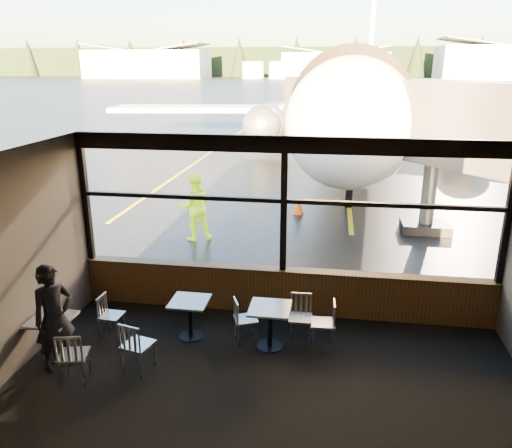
% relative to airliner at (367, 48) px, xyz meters
% --- Properties ---
extents(ground_plane, '(520.00, 520.00, 0.00)m').
position_rel_airliner_xyz_m(ground_plane, '(-2.40, 99.63, -5.61)').
color(ground_plane, black).
rests_on(ground_plane, ground).
extents(carpet_floor, '(8.00, 6.00, 0.01)m').
position_rel_airliner_xyz_m(carpet_floor, '(-2.40, -23.37, -5.60)').
color(carpet_floor, black).
rests_on(carpet_floor, ground).
extents(ceiling, '(8.00, 6.00, 0.04)m').
position_rel_airliner_xyz_m(ceiling, '(-2.40, -23.37, -2.11)').
color(ceiling, '#38332D').
rests_on(ceiling, ground).
extents(window_sill, '(8.00, 0.28, 0.90)m').
position_rel_airliner_xyz_m(window_sill, '(-2.40, -20.37, -5.16)').
color(window_sill, '#4C3217').
rests_on(window_sill, ground).
extents(window_header, '(8.00, 0.18, 0.30)m').
position_rel_airliner_xyz_m(window_header, '(-2.40, -20.37, -2.26)').
color(window_header, black).
rests_on(window_header, ground).
extents(mullion_left, '(0.12, 0.12, 2.60)m').
position_rel_airliner_xyz_m(mullion_left, '(-6.35, -20.37, -3.41)').
color(mullion_left, black).
rests_on(mullion_left, ground).
extents(mullion_centre, '(0.12, 0.12, 2.60)m').
position_rel_airliner_xyz_m(mullion_centre, '(-2.40, -20.37, -3.41)').
color(mullion_centre, black).
rests_on(mullion_centre, ground).
extents(mullion_right, '(0.12, 0.12, 2.60)m').
position_rel_airliner_xyz_m(mullion_right, '(1.55, -20.37, -3.41)').
color(mullion_right, black).
rests_on(mullion_right, ground).
extents(window_transom, '(8.00, 0.10, 0.08)m').
position_rel_airliner_xyz_m(window_transom, '(-2.40, -20.37, -3.31)').
color(window_transom, black).
rests_on(window_transom, ground).
extents(airliner, '(33.30, 38.94, 11.22)m').
position_rel_airliner_xyz_m(airliner, '(0.00, 0.00, 0.00)').
color(airliner, white).
rests_on(airliner, ground_plane).
extents(jet_bridge, '(8.29, 10.13, 4.42)m').
position_rel_airliner_xyz_m(jet_bridge, '(1.20, -14.87, -3.40)').
color(jet_bridge, '#2B2B2D').
rests_on(jet_bridge, ground_plane).
extents(cafe_table_near, '(0.70, 0.70, 0.77)m').
position_rel_airliner_xyz_m(cafe_table_near, '(-2.48, -21.69, -5.23)').
color(cafe_table_near, '#AAA49C').
rests_on(cafe_table_near, carpet_floor).
extents(cafe_table_mid, '(0.66, 0.66, 0.73)m').
position_rel_airliner_xyz_m(cafe_table_mid, '(-3.94, -21.58, -5.25)').
color(cafe_table_mid, '#9A938D').
rests_on(cafe_table_mid, carpet_floor).
extents(cafe_table_left, '(0.67, 0.67, 0.73)m').
position_rel_airliner_xyz_m(cafe_table_left, '(-6.00, -22.56, -5.24)').
color(cafe_table_left, gray).
rests_on(cafe_table_left, carpet_floor).
extents(chair_near_e, '(0.48, 0.48, 0.85)m').
position_rel_airliner_xyz_m(chair_near_e, '(-1.58, -21.48, -5.19)').
color(chair_near_e, '#AAA599').
rests_on(chair_near_e, carpet_floor).
extents(chair_near_w, '(0.58, 0.58, 0.81)m').
position_rel_airliner_xyz_m(chair_near_w, '(-2.94, -21.52, -5.21)').
color(chair_near_w, '#B7B1A5').
rests_on(chair_near_w, carpet_floor).
extents(chair_near_n, '(0.47, 0.47, 0.84)m').
position_rel_airliner_xyz_m(chair_near_n, '(-1.98, -21.35, -5.19)').
color(chair_near_n, '#ADA89D').
rests_on(chair_near_n, carpet_floor).
extents(chair_mid_s, '(0.60, 0.60, 0.90)m').
position_rel_airliner_xyz_m(chair_mid_s, '(-4.48, -22.69, -5.16)').
color(chair_mid_s, '#BDB8AA').
rests_on(chair_mid_s, carpet_floor).
extents(chair_mid_w, '(0.46, 0.46, 0.79)m').
position_rel_airliner_xyz_m(chair_mid_w, '(-5.35, -21.75, -5.21)').
color(chair_mid_w, '#BCB6A9').
rests_on(chair_mid_w, carpet_floor).
extents(chair_left_s, '(0.59, 0.59, 0.90)m').
position_rel_airliner_xyz_m(chair_left_s, '(-5.34, -23.12, -5.16)').
color(chair_left_s, '#AFAB9E').
rests_on(chair_left_s, carpet_floor).
extents(passenger, '(0.73, 0.77, 1.78)m').
position_rel_airliner_xyz_m(passenger, '(-5.80, -22.80, -4.72)').
color(passenger, black).
rests_on(passenger, carpet_floor).
extents(ground_crew, '(1.12, 1.00, 1.89)m').
position_rel_airliner_xyz_m(ground_crew, '(-5.27, -16.37, -4.67)').
color(ground_crew, '#BFF219').
rests_on(ground_crew, ground_plane).
extents(cone_nose, '(0.36, 0.36, 0.50)m').
position_rel_airliner_xyz_m(cone_nose, '(-2.60, -13.40, -5.36)').
color(cone_nose, '#FF4F08').
rests_on(cone_nose, ground_plane).
extents(hangar_left, '(45.00, 18.00, 11.00)m').
position_rel_airliner_xyz_m(hangar_left, '(-72.40, 159.63, -0.11)').
color(hangar_left, silver).
rests_on(hangar_left, ground_plane).
extents(hangar_mid, '(38.00, 15.00, 10.00)m').
position_rel_airliner_xyz_m(hangar_mid, '(-2.40, 164.63, -0.61)').
color(hangar_mid, silver).
rests_on(hangar_mid, ground_plane).
extents(fuel_tank_a, '(8.00, 8.00, 6.00)m').
position_rel_airliner_xyz_m(fuel_tank_a, '(-32.40, 161.63, -2.61)').
color(fuel_tank_a, silver).
rests_on(fuel_tank_a, ground_plane).
extents(fuel_tank_b, '(8.00, 8.00, 6.00)m').
position_rel_airliner_xyz_m(fuel_tank_b, '(-22.40, 161.63, -2.61)').
color(fuel_tank_b, silver).
rests_on(fuel_tank_b, ground_plane).
extents(fuel_tank_c, '(8.00, 8.00, 6.00)m').
position_rel_airliner_xyz_m(fuel_tank_c, '(-12.40, 161.63, -2.61)').
color(fuel_tank_c, silver).
rests_on(fuel_tank_c, ground_plane).
extents(treeline, '(360.00, 3.00, 12.00)m').
position_rel_airliner_xyz_m(treeline, '(-2.40, 189.63, 0.39)').
color(treeline, black).
rests_on(treeline, ground_plane).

